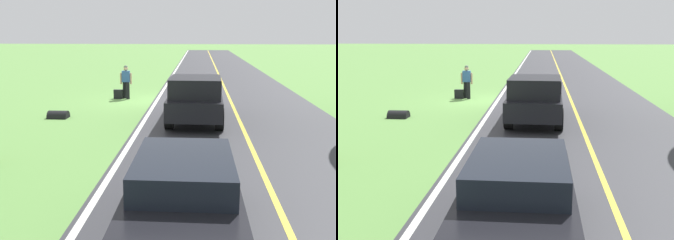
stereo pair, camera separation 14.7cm
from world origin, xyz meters
TOP-DOWN VIEW (x-y plane):
  - ground_plane at (0.00, 0.00)m, footprint 200.00×200.00m
  - road_surface at (-4.59, 0.00)m, footprint 7.88×120.00m
  - lane_edge_line at (-0.84, 0.00)m, footprint 0.16×117.60m
  - lane_centre_line at (-4.59, 0.00)m, footprint 0.14×117.60m
  - hitchhiker_walking at (0.84, -0.53)m, footprint 0.62×0.51m
  - suitcase_carried at (1.25, -0.45)m, footprint 0.46×0.20m
  - pickup_truck_passing at (-2.86, 4.77)m, footprint 2.20×5.45m
  - sedan_ahead_same_lane at (-2.74, 14.09)m, footprint 1.94×4.40m
  - drainage_culvert at (2.74, 4.59)m, footprint 0.80×0.60m

SIDE VIEW (x-z plane):
  - ground_plane at x=0.00m, z-range 0.00..0.00m
  - drainage_culvert at x=2.74m, z-range -0.30..0.30m
  - road_surface at x=-4.59m, z-range 0.00..0.00m
  - lane_edge_line at x=-0.84m, z-range 0.00..0.01m
  - lane_centre_line at x=-4.59m, z-range 0.00..0.01m
  - suitcase_carried at x=1.25m, z-range 0.00..0.48m
  - sedan_ahead_same_lane at x=-2.74m, z-range 0.05..1.46m
  - pickup_truck_passing at x=-2.86m, z-range 0.06..1.88m
  - hitchhiker_walking at x=0.84m, z-range 0.11..1.85m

